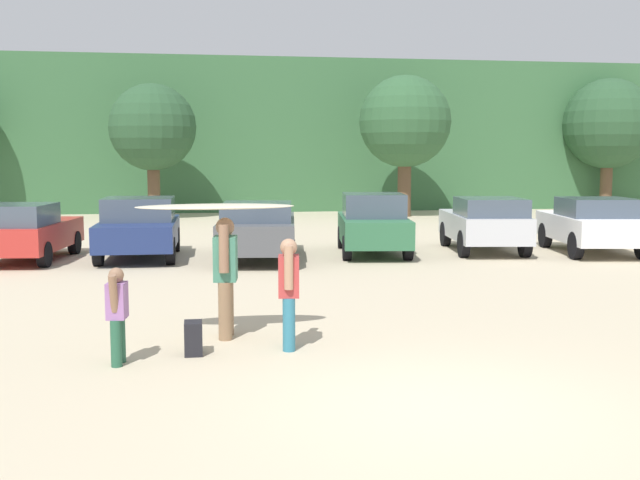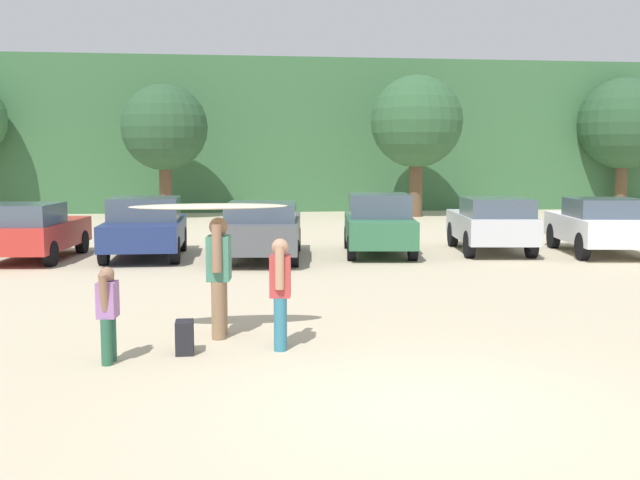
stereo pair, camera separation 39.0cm
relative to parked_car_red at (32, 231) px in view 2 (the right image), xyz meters
The scene contains 16 objects.
ground_plane 14.36m from the parked_car_red, 61.39° to the right, with size 120.00×120.00×0.00m, color #C1B293.
hillside_ridge 23.34m from the parked_car_red, 72.76° to the left, with size 108.00×12.00×7.28m, color #38663D.
tree_far_left 13.75m from the parked_car_red, 79.30° to the left, with size 3.66×3.66×5.69m.
tree_ridge_back 18.65m from the parked_car_red, 43.50° to the left, with size 4.00×4.00×6.15m.
tree_far_right 28.99m from the parked_car_red, 32.14° to the left, with size 4.42×4.42×6.44m.
parked_car_red is the anchor object (origin of this frame).
parked_car_navy 2.81m from the parked_car_red, ahead, with size 2.01×4.06×1.58m.
parked_car_dark_gray 5.87m from the parked_car_red, ahead, with size 2.41×4.89×1.49m.
parked_car_forest_green 9.02m from the parked_car_red, ahead, with size 2.25×4.16×1.65m.
parked_car_silver 12.17m from the parked_car_red, ahead, with size 2.32×4.15×1.54m.
parked_car_white 15.01m from the parked_car_red, ahead, with size 2.51×4.22×1.53m.
person_adult 10.21m from the parked_car_red, 62.49° to the right, with size 0.38×0.74×1.77m.
person_child 10.84m from the parked_car_red, 72.33° to the right, with size 0.27×0.54×1.26m.
person_companion 11.31m from the parked_car_red, 60.63° to the right, with size 0.33×0.67×1.54m.
surfboard_cream 10.21m from the parked_car_red, 63.15° to the right, with size 2.30×0.66×0.09m.
backpack_dropped 10.85m from the parked_car_red, 66.98° to the right, with size 0.24×0.34×0.45m.
Camera 2 is at (-2.15, -7.73, 2.67)m, focal length 43.24 mm.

